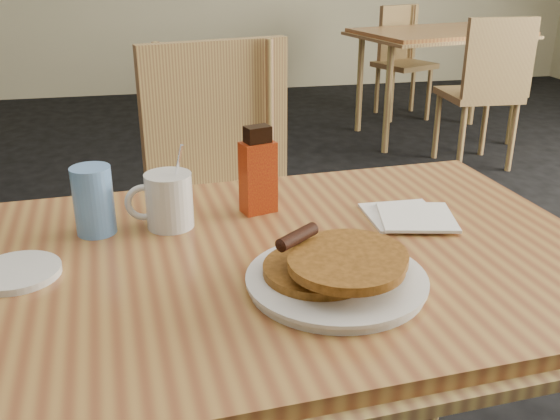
# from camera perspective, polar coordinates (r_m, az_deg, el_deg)

# --- Properties ---
(main_table) EXTENTS (1.25, 0.89, 0.75)m
(main_table) POSITION_cam_1_polar(r_m,az_deg,el_deg) (1.12, -0.15, -5.92)
(main_table) COLOR #A4743A
(main_table) RESTS_ON floor
(neighbor_table) EXTENTS (1.24, 0.96, 0.75)m
(neighbor_table) POSITION_cam_1_polar(r_m,az_deg,el_deg) (4.53, 14.39, 15.09)
(neighbor_table) COLOR #A4743A
(neighbor_table) RESTS_ON floor
(chair_main_far) EXTENTS (0.55, 0.55, 1.01)m
(chair_main_far) POSITION_cam_1_polar(r_m,az_deg,el_deg) (1.85, -5.24, 2.24)
(chair_main_far) COLOR tan
(chair_main_far) RESTS_ON floor
(chair_neighbor_far) EXTENTS (0.50, 0.51, 0.85)m
(chair_neighbor_far) POSITION_cam_1_polar(r_m,az_deg,el_deg) (5.21, 11.01, 14.06)
(chair_neighbor_far) COLOR tan
(chair_neighbor_far) RESTS_ON floor
(chair_neighbor_near) EXTENTS (0.43, 0.43, 0.91)m
(chair_neighbor_near) POSITION_cam_1_polar(r_m,az_deg,el_deg) (3.92, 18.46, 11.15)
(chair_neighbor_near) COLOR tan
(chair_neighbor_near) RESTS_ON floor
(pancake_plate) EXTENTS (0.29, 0.29, 0.08)m
(pancake_plate) POSITION_cam_1_polar(r_m,az_deg,el_deg) (0.99, 5.23, -5.70)
(pancake_plate) COLOR silver
(pancake_plate) RESTS_ON main_table
(coffee_mug) EXTENTS (0.13, 0.09, 0.17)m
(coffee_mug) POSITION_cam_1_polar(r_m,az_deg,el_deg) (1.20, -10.25, 0.93)
(coffee_mug) COLOR silver
(coffee_mug) RESTS_ON main_table
(syrup_bottle) EXTENTS (0.08, 0.06, 0.18)m
(syrup_bottle) POSITION_cam_1_polar(r_m,az_deg,el_deg) (1.24, -2.02, 3.40)
(syrup_bottle) COLOR maroon
(syrup_bottle) RESTS_ON main_table
(napkin_stack) EXTENTS (0.18, 0.18, 0.01)m
(napkin_stack) POSITION_cam_1_polar(r_m,az_deg,el_deg) (1.26, 11.76, -0.55)
(napkin_stack) COLOR white
(napkin_stack) RESTS_ON main_table
(blue_tumbler) EXTENTS (0.09, 0.09, 0.13)m
(blue_tumbler) POSITION_cam_1_polar(r_m,az_deg,el_deg) (1.20, -16.68, 0.84)
(blue_tumbler) COLOR #6095E1
(blue_tumbler) RESTS_ON main_table
(side_saucer) EXTENTS (0.17, 0.17, 0.01)m
(side_saucer) POSITION_cam_1_polar(r_m,az_deg,el_deg) (1.11, -22.92, -5.27)
(side_saucer) COLOR silver
(side_saucer) RESTS_ON main_table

